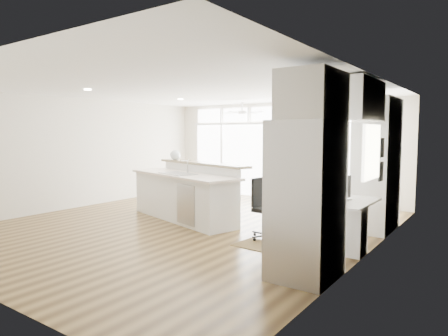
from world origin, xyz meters
The scene contains 23 objects.
floor centered at (0.00, 0.00, -0.01)m, with size 7.00×8.00×0.02m, color #3E2B13.
ceiling centered at (0.00, 0.00, 2.70)m, with size 7.00×8.00×0.02m, color white.
wall_back centered at (0.00, 4.00, 1.35)m, with size 7.00×0.04×2.70m, color beige.
wall_left centered at (-3.50, 0.00, 1.35)m, with size 0.04×8.00×2.70m, color beige.
wall_right centered at (3.50, 0.00, 1.35)m, with size 0.04×8.00×2.70m, color beige.
glass_wall centered at (0.00, 3.94, 1.05)m, with size 5.80×0.06×2.08m, color white.
transom_row centered at (0.00, 3.94, 2.38)m, with size 5.90×0.06×0.40m, color white.
desk_window centered at (3.46, 0.30, 1.55)m, with size 0.04×0.85×0.85m, color white.
ceiling_fan centered at (-0.50, 2.80, 2.48)m, with size 1.16×1.16×0.32m, color silver.
recessed_lights centered at (0.00, 0.20, 2.68)m, with size 3.40×3.00×0.02m, color silver.
oven_cabinet centered at (3.17, 1.80, 1.25)m, with size 0.64×1.20×2.50m, color white.
desk_nook centered at (3.13, 0.30, 0.38)m, with size 0.72×1.30×0.76m, color white.
upper_cabinets centered at (3.17, 0.30, 2.35)m, with size 0.64×1.30×0.64m, color white.
refrigerator centered at (3.11, -1.35, 1.00)m, with size 0.76×0.90×2.00m, color #A5A5AA.
fridge_cabinet centered at (3.17, -1.35, 2.30)m, with size 0.64×0.90×0.60m, color white.
framed_photos centered at (3.46, 0.92, 1.40)m, with size 0.06×0.22×0.80m, color black.
kitchen_island centered at (-0.43, 0.35, 0.60)m, with size 3.04×1.14×1.21m, color white.
rug centered at (1.94, -0.46, 0.01)m, with size 0.80×0.58×0.01m, color #32230F.
office_chair centered at (1.84, 0.01, 0.53)m, with size 0.55×0.50×1.05m, color black.
fishbowl centered at (-1.23, 1.01, 1.33)m, with size 0.24×0.24×0.24m, color silver.
monitor centered at (3.05, 0.30, 0.96)m, with size 0.08×0.49×0.41m, color black.
keyboard centered at (2.88, 0.30, 0.77)m, with size 0.13×0.34×0.02m, color silver.
potted_plant centered at (3.17, 1.80, 2.60)m, with size 0.24×0.27×0.21m, color #2E5223.
Camera 1 is at (5.13, -6.03, 1.84)m, focal length 32.00 mm.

